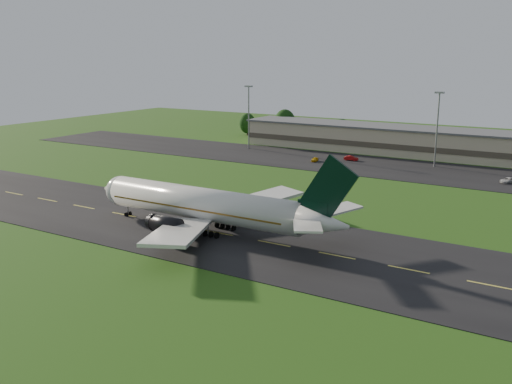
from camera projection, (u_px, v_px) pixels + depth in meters
The scene contains 10 objects.
ground at pixel (274, 244), 92.17m from camera, with size 360.00×360.00×0.00m, color #264B12.
taxiway at pixel (274, 244), 92.16m from camera, with size 220.00×30.00×0.10m, color black.
apron at pixel (407, 170), 151.92m from camera, with size 260.00×30.00×0.10m, color black.
airliner at pixel (206, 205), 97.89m from camera, with size 51.24×42.18×15.57m.
terminal at pixel (454, 145), 167.83m from camera, with size 145.00×16.00×8.40m.
light_mast_west at pixel (249, 109), 183.44m from camera, with size 2.40×1.20×20.35m.
light_mast_centre at pixel (438, 120), 153.06m from camera, with size 2.40×1.20×20.35m.
service_vehicle_a at pixel (315, 159), 163.17m from camera, with size 1.41×3.52×1.20m, color #CE9E0C.
service_vehicle_b at pixel (351, 158), 164.62m from camera, with size 1.43×4.11×1.36m, color maroon.
service_vehicle_c at pixel (508, 180), 135.85m from camera, with size 2.06×4.47×1.24m, color silver.
Camera 1 is at (43.15, -76.34, 29.76)m, focal length 40.00 mm.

